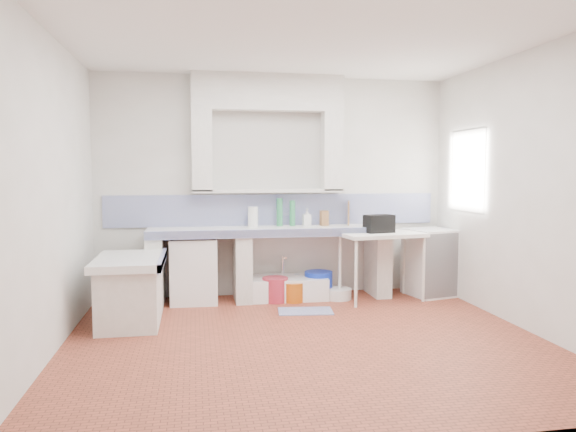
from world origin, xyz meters
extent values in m
plane|color=#98422D|center=(0.00, 0.00, 0.00)|extent=(4.50, 4.50, 0.00)
plane|color=silver|center=(0.00, 0.00, 2.80)|extent=(4.50, 4.50, 0.00)
plane|color=silver|center=(0.00, 2.00, 1.40)|extent=(4.50, 0.00, 4.50)
plane|color=silver|center=(0.00, -2.00, 1.40)|extent=(4.50, 0.00, 4.50)
plane|color=silver|center=(-2.25, 0.00, 1.40)|extent=(0.00, 4.50, 4.50)
plane|color=silver|center=(2.25, 0.00, 1.40)|extent=(0.00, 4.50, 4.50)
cube|color=silver|center=(-0.10, 1.88, 2.58)|extent=(1.90, 0.25, 0.45)
cube|color=#331B10|center=(2.42, 1.20, 1.60)|extent=(0.35, 0.86, 1.06)
cube|color=white|center=(2.28, 1.20, 1.98)|extent=(0.01, 0.84, 0.24)
cube|color=white|center=(-0.10, 1.70, 0.86)|extent=(3.00, 0.60, 0.08)
cube|color=navy|center=(-0.10, 1.42, 0.86)|extent=(3.00, 0.04, 0.10)
cube|color=silver|center=(-1.50, 1.70, 0.41)|extent=(0.20, 0.55, 0.82)
cube|color=silver|center=(-0.45, 1.70, 0.41)|extent=(0.20, 0.55, 0.82)
cube|color=silver|center=(1.30, 1.70, 0.41)|extent=(0.20, 0.55, 0.82)
cube|color=white|center=(-1.70, 0.90, 0.66)|extent=(0.70, 1.10, 0.08)
cube|color=silver|center=(-1.70, 0.90, 0.31)|extent=(0.60, 1.00, 0.62)
cube|color=navy|center=(-1.37, 0.90, 0.66)|extent=(0.04, 1.10, 0.10)
cube|color=navy|center=(0.00, 1.99, 1.10)|extent=(4.27, 0.03, 0.40)
cube|color=white|center=(-1.04, 1.70, 0.39)|extent=(0.57, 0.56, 0.79)
cube|color=white|center=(0.09, 1.71, 0.12)|extent=(1.02, 0.56, 0.24)
cube|color=white|center=(1.24, 1.40, 0.42)|extent=(1.08, 0.70, 0.04)
cube|color=white|center=(1.98, 1.57, 0.43)|extent=(0.66, 0.66, 0.86)
cylinder|color=#AE2739|center=(-0.06, 1.56, 0.15)|extent=(0.37, 0.37, 0.30)
cylinder|color=#BF550D|center=(0.16, 1.51, 0.12)|extent=(0.33, 0.33, 0.24)
cylinder|color=#132EB8|center=(0.51, 1.68, 0.17)|extent=(0.40, 0.40, 0.33)
cylinder|color=white|center=(0.73, 1.55, 0.07)|extent=(0.35, 0.35, 0.13)
cylinder|color=silver|center=(-0.07, 1.81, 0.14)|extent=(0.08, 0.08, 0.28)
cylinder|color=silver|center=(0.26, 1.85, 0.14)|extent=(0.09, 0.09, 0.27)
cube|color=black|center=(1.21, 1.43, 0.95)|extent=(0.38, 0.27, 0.22)
cylinder|color=#2B7A4A|center=(0.04, 1.85, 1.08)|extent=(0.09, 0.09, 0.36)
cylinder|color=#2B7A4A|center=(0.20, 1.85, 1.06)|extent=(0.08, 0.08, 0.33)
cube|color=olive|center=(0.61, 1.81, 1.00)|extent=(0.11, 0.10, 0.19)
cube|color=olive|center=(0.95, 1.85, 1.06)|extent=(0.09, 0.22, 0.31)
cylinder|color=white|center=(-0.30, 1.85, 1.03)|extent=(0.15, 0.15, 0.25)
imported|color=white|center=(0.39, 1.85, 1.01)|extent=(0.10, 0.11, 0.22)
cube|color=#393D8A|center=(0.21, 1.03, 0.01)|extent=(0.65, 0.42, 0.01)
camera|label=1|loc=(-1.03, -4.87, 1.60)|focal=33.53mm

